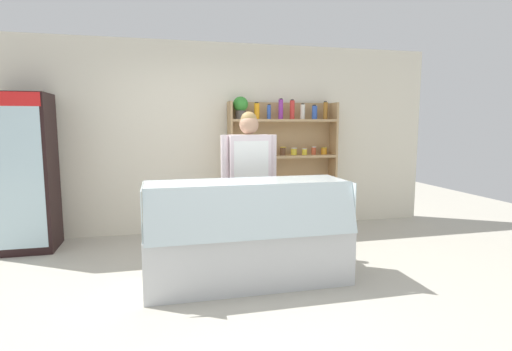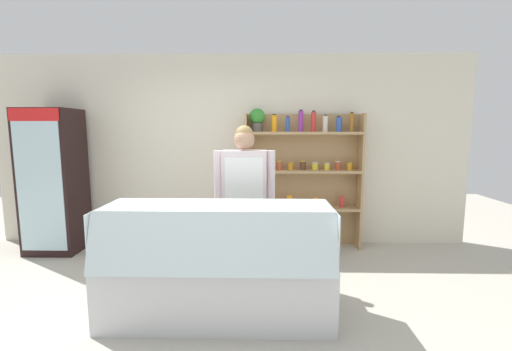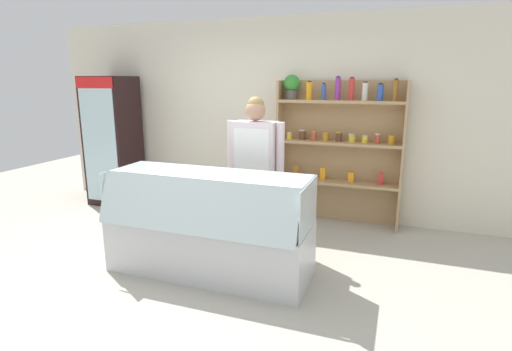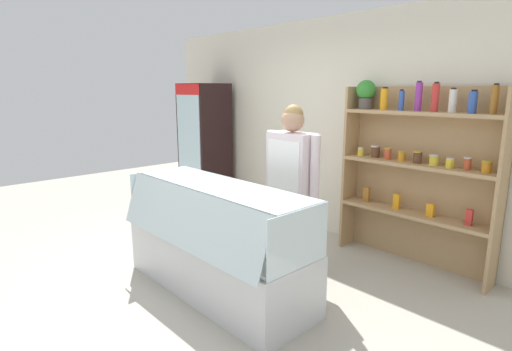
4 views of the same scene
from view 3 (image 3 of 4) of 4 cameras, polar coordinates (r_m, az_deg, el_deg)
ground_plane at (r=4.16m, az=-7.73°, el=-13.34°), size 12.00×12.00×0.00m
back_wall at (r=5.68m, az=1.80°, el=8.22°), size 6.80×0.10×2.70m
drinks_fridge at (r=6.48m, az=-19.74°, el=4.64°), size 0.67×0.61×1.93m
shelving_unit at (r=5.30m, az=11.34°, el=4.69°), size 1.60×0.29×1.94m
deli_display_case at (r=4.00m, az=-6.74°, el=-9.46°), size 1.98×0.75×1.01m
shop_clerk at (r=4.42m, az=-0.11°, el=2.33°), size 0.66×0.25×1.70m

